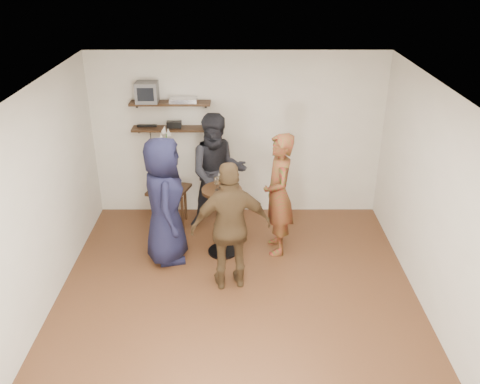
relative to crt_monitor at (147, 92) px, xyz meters
name	(u,v)px	position (x,y,z in m)	size (l,w,h in m)	color
room	(237,211)	(1.33, -2.38, -0.72)	(4.58, 5.08, 2.68)	#4B2818
shelf_upper	(170,103)	(0.33, 0.00, -0.17)	(1.20, 0.25, 0.04)	black
shelf_lower	(172,129)	(0.33, 0.00, -0.57)	(1.20, 0.25, 0.04)	black
crt_monitor	(147,92)	(0.00, 0.00, 0.00)	(0.32, 0.30, 0.30)	#59595B
dvd_deck	(183,100)	(0.53, 0.00, -0.12)	(0.40, 0.24, 0.06)	silver
radio	(174,125)	(0.37, 0.00, -0.50)	(0.22, 0.10, 0.10)	black
power_strip	(147,126)	(-0.05, 0.05, -0.54)	(0.30, 0.05, 0.03)	black
side_table	(169,195)	(0.29, -0.42, -1.48)	(0.68, 0.68, 0.65)	black
vase_lilies	(167,169)	(0.29, -0.42, -1.05)	(0.20, 0.20, 1.02)	white
drinks_table	(222,212)	(1.12, -1.18, -1.38)	(0.55, 0.55, 1.00)	black
wine_glass_fl	(217,181)	(1.05, -1.20, -0.89)	(0.06, 0.06, 0.19)	silver
wine_glass_fr	(227,180)	(1.20, -1.20, -0.87)	(0.07, 0.07, 0.22)	silver
wine_glass_bl	(221,178)	(1.11, -1.13, -0.87)	(0.07, 0.07, 0.21)	silver
wine_glass_br	(223,179)	(1.14, -1.17, -0.88)	(0.07, 0.07, 0.20)	silver
person_plaid	(278,195)	(1.89, -1.11, -1.14)	(0.64, 0.42, 1.75)	maroon
person_dark	(218,173)	(1.03, -0.41, -1.11)	(0.88, 0.68, 1.81)	black
person_navy	(164,201)	(0.36, -1.32, -1.13)	(0.87, 0.57, 1.78)	black
person_brown	(231,227)	(1.25, -1.94, -1.17)	(0.99, 0.41, 1.69)	#47331E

